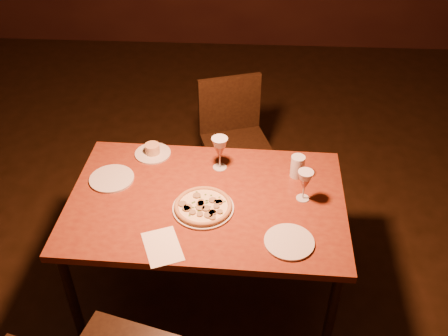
{
  "coord_description": "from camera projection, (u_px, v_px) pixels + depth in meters",
  "views": [
    {
      "loc": [
        0.43,
        -1.67,
        2.3
      ],
      "look_at": [
        0.32,
        0.17,
        0.86
      ],
      "focal_mm": 40.0,
      "sensor_mm": 36.0,
      "label": 1
    }
  ],
  "objects": [
    {
      "name": "dining_table",
      "position": [
        207.0,
        208.0,
        2.43
      ],
      "size": [
        1.35,
        0.88,
        0.71
      ],
      "rotation": [
        0.0,
        0.0,
        -0.02
      ],
      "color": "brown",
      "rests_on": "floor"
    },
    {
      "name": "ramekin_saucer",
      "position": [
        153.0,
        151.0,
        2.67
      ],
      "size": [
        0.19,
        0.19,
        0.06
      ],
      "color": "silver",
      "rests_on": "dining_table"
    },
    {
      "name": "floor",
      "position": [
        165.0,
        308.0,
        2.75
      ],
      "size": [
        7.0,
        7.0,
        0.0
      ],
      "primitive_type": "plane",
      "color": "black",
      "rests_on": "ground"
    },
    {
      "name": "side_plate_left",
      "position": [
        112.0,
        179.0,
        2.51
      ],
      "size": [
        0.22,
        0.22,
        0.01
      ],
      "primitive_type": "cylinder",
      "color": "silver",
      "rests_on": "dining_table"
    },
    {
      "name": "wine_glass_far",
      "position": [
        220.0,
        153.0,
        2.53
      ],
      "size": [
        0.08,
        0.08,
        0.18
      ],
      "primitive_type": null,
      "color": "#A15643",
      "rests_on": "dining_table"
    },
    {
      "name": "wine_glass_right",
      "position": [
        304.0,
        185.0,
        2.35
      ],
      "size": [
        0.07,
        0.07,
        0.16
      ],
      "primitive_type": null,
      "color": "#A15643",
      "rests_on": "dining_table"
    },
    {
      "name": "chair_far",
      "position": [
        234.0,
        137.0,
        3.23
      ],
      "size": [
        0.51,
        0.51,
        0.84
      ],
      "rotation": [
        0.0,
        0.0,
        0.32
      ],
      "color": "black",
      "rests_on": "floor"
    },
    {
      "name": "pizza_plate",
      "position": [
        203.0,
        206.0,
        2.33
      ],
      "size": [
        0.29,
        0.29,
        0.03
      ],
      "color": "silver",
      "rests_on": "dining_table"
    },
    {
      "name": "side_plate_near",
      "position": [
        289.0,
        242.0,
        2.17
      ],
      "size": [
        0.22,
        0.22,
        0.01
      ],
      "primitive_type": "cylinder",
      "color": "silver",
      "rests_on": "dining_table"
    },
    {
      "name": "menu_card",
      "position": [
        162.0,
        247.0,
        2.15
      ],
      "size": [
        0.22,
        0.25,
        0.0
      ],
      "primitive_type": "cube",
      "rotation": [
        0.0,
        0.0,
        0.39
      ],
      "color": "white",
      "rests_on": "dining_table"
    },
    {
      "name": "water_tumbler",
      "position": [
        297.0,
        166.0,
        2.5
      ],
      "size": [
        0.07,
        0.07,
        0.12
      ],
      "primitive_type": "cylinder",
      "color": "silver",
      "rests_on": "dining_table"
    }
  ]
}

